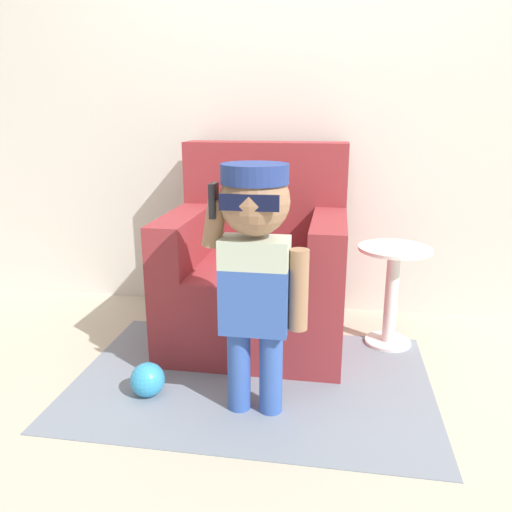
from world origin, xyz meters
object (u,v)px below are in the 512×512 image
at_px(side_table, 392,287).
at_px(toy_ball, 148,380).
at_px(armchair, 259,269).
at_px(person_child, 255,253).

distance_m(side_table, toy_ball, 1.32).
xyz_separation_m(armchair, toy_ball, (-0.38, -0.72, -0.30)).
height_order(person_child, side_table, person_child).
bearing_deg(side_table, armchair, 178.43).
xyz_separation_m(side_table, toy_ball, (-1.09, -0.70, -0.25)).
bearing_deg(person_child, armchair, 98.05).
bearing_deg(person_child, side_table, 50.45).
bearing_deg(toy_ball, person_child, -3.80).
xyz_separation_m(armchair, side_table, (0.71, -0.02, -0.05)).
height_order(armchair, person_child, armchair).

